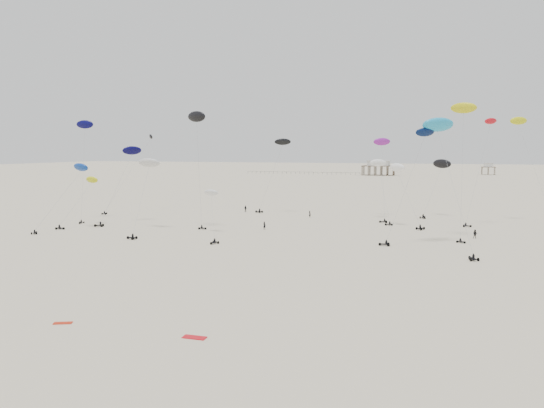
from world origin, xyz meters
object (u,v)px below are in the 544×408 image
(rig_9, at_px, (382,157))
(spectator_0, at_px, (264,229))
(pavilion_small, at_px, (488,170))
(rig_4, at_px, (84,137))
(pavilion_main, at_px, (378,169))

(rig_9, bearing_deg, spectator_0, 134.89)
(rig_9, xyz_separation_m, spectator_0, (-21.62, -28.60, -15.26))
(pavilion_small, xyz_separation_m, spectator_0, (-65.96, -278.74, -3.49))
(pavilion_small, relative_size, spectator_0, 4.52)
(pavilion_small, bearing_deg, spectator_0, -103.31)
(rig_4, xyz_separation_m, spectator_0, (47.08, -2.69, -20.08))
(spectator_0, bearing_deg, pavilion_small, -85.95)
(pavilion_main, relative_size, spectator_0, 10.55)
(spectator_0, bearing_deg, rig_4, 14.09)
(pavilion_main, relative_size, rig_4, 0.85)
(rig_4, bearing_deg, pavilion_main, -111.47)
(pavilion_small, distance_m, rig_4, 298.75)
(pavilion_small, bearing_deg, rig_4, -112.27)
(rig_4, bearing_deg, spectator_0, 165.18)
(rig_4, relative_size, rig_9, 1.12)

